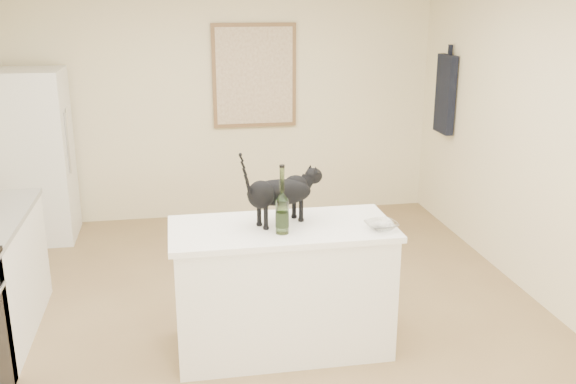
{
  "coord_description": "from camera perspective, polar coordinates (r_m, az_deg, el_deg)",
  "views": [
    {
      "loc": [
        -0.57,
        -4.19,
        2.37
      ],
      "look_at": [
        0.15,
        -0.15,
        1.12
      ],
      "focal_mm": 40.24,
      "sensor_mm": 36.0,
      "label": 1
    }
  ],
  "objects": [
    {
      "name": "wall_back",
      "position": [
        7.05,
        -5.43,
        8.14
      ],
      "size": [
        4.5,
        0.0,
        4.5
      ],
      "primitive_type": "plane",
      "rotation": [
        1.57,
        0.0,
        0.0
      ],
      "color": "beige",
      "rests_on": "ground"
    },
    {
      "name": "fridge",
      "position": [
        6.85,
        -21.5,
        2.94
      ],
      "size": [
        0.68,
        0.68,
        1.7
      ],
      "primitive_type": "cube",
      "color": "white",
      "rests_on": "floor"
    },
    {
      "name": "wine_bottle",
      "position": [
        4.11,
        -0.52,
        -1.04
      ],
      "size": [
        0.11,
        0.11,
        0.4
      ],
      "primitive_type": "cylinder",
      "rotation": [
        0.0,
        0.0,
        0.36
      ],
      "color": "#2E4F1F",
      "rests_on": "island_top"
    },
    {
      "name": "hanging_garment",
      "position": [
        6.89,
        13.74,
        8.38
      ],
      "size": [
        0.08,
        0.34,
        0.8
      ],
      "primitive_type": "cube",
      "color": "black",
      "rests_on": "wall_right"
    },
    {
      "name": "wall_right",
      "position": [
        5.17,
        23.32,
        3.59
      ],
      "size": [
        0.0,
        5.5,
        5.5
      ],
      "primitive_type": "plane",
      "rotation": [
        1.57,
        0.0,
        -1.57
      ],
      "color": "beige",
      "rests_on": "ground"
    },
    {
      "name": "black_cat",
      "position": [
        4.29,
        -0.8,
        -0.34
      ],
      "size": [
        0.58,
        0.38,
        0.39
      ],
      "primitive_type": null,
      "rotation": [
        0.0,
        0.0,
        0.41
      ],
      "color": "black",
      "rests_on": "island_top"
    },
    {
      "name": "fridge_paper",
      "position": [
        6.73,
        -18.94,
        6.29
      ],
      "size": [
        0.02,
        0.14,
        0.18
      ],
      "primitive_type": "cube",
      "rotation": [
        0.0,
        0.0,
        0.08
      ],
      "color": "white",
      "rests_on": "fridge"
    },
    {
      "name": "artwork_canvas",
      "position": [
        7.0,
        -2.96,
        10.2
      ],
      "size": [
        0.82,
        0.0,
        1.02
      ],
      "primitive_type": "cube",
      "color": "beige",
      "rests_on": "wall_back"
    },
    {
      "name": "glass_bowl",
      "position": [
        4.28,
        8.22,
        -2.97
      ],
      "size": [
        0.24,
        0.24,
        0.05
      ],
      "primitive_type": "imported",
      "rotation": [
        0.0,
        0.0,
        0.17
      ],
      "color": "silver",
      "rests_on": "island_top"
    },
    {
      "name": "floor",
      "position": [
        4.85,
        -2.11,
        -12.33
      ],
      "size": [
        5.5,
        5.5,
        0.0
      ],
      "primitive_type": "plane",
      "color": "#94784F",
      "rests_on": "ground"
    },
    {
      "name": "island_base",
      "position": [
        4.49,
        -0.52,
        -8.67
      ],
      "size": [
        1.44,
        0.67,
        0.86
      ],
      "primitive_type": "cube",
      "color": "white",
      "rests_on": "floor"
    },
    {
      "name": "island_top",
      "position": [
        4.31,
        -0.54,
        -3.28
      ],
      "size": [
        1.5,
        0.7,
        0.04
      ],
      "primitive_type": "cube",
      "color": "white",
      "rests_on": "island_base"
    },
    {
      "name": "artwork_frame",
      "position": [
        7.01,
        -2.98,
        10.22
      ],
      "size": [
        0.9,
        0.03,
        1.1
      ],
      "primitive_type": "cube",
      "color": "brown",
      "rests_on": "wall_back"
    }
  ]
}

